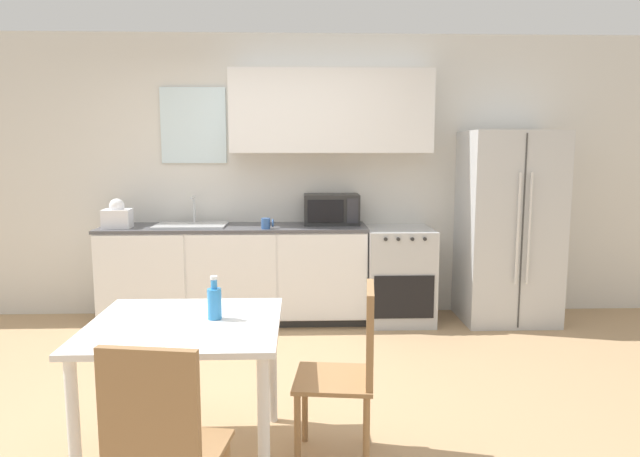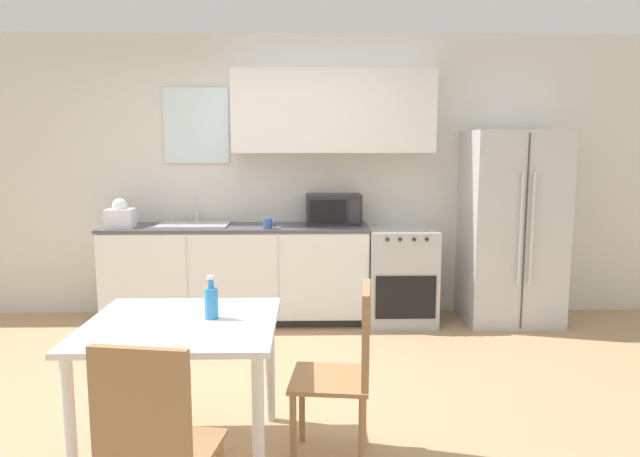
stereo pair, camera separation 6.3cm
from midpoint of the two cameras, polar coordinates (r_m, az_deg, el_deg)
name	(u,v)px [view 2 (the right image)]	position (r m, az deg, el deg)	size (l,w,h in m)	color
ground_plane	(241,398)	(3.92, -7.41, -16.44)	(12.00, 12.00, 0.00)	tan
wall_back	(275,164)	(5.56, -4.17, 6.40)	(12.00, 0.38, 2.70)	silver
kitchen_counter	(237,273)	(5.43, -7.93, -4.44)	(2.45, 0.60, 0.91)	#333333
oven_range	(400,275)	(5.44, 8.35, -4.63)	(0.62, 0.66, 0.88)	#B7BABC
refrigerator	(511,228)	(5.61, 18.89, 0.08)	(0.85, 0.72, 1.78)	silver
kitchen_sink	(194,224)	(5.42, -12.21, 0.43)	(0.65, 0.43, 0.27)	#B7BABC
microwave	(334,209)	(5.40, 1.70, 1.94)	(0.52, 0.33, 0.29)	#282828
coffee_mug	(268,223)	(5.11, -4.83, 0.52)	(0.11, 0.08, 0.10)	#335999
grocery_bag_0	(120,215)	(5.47, -19.04, 1.24)	(0.25, 0.22, 0.27)	white
dining_table	(182,342)	(3.07, -13.07, -10.96)	(0.97, 0.92, 0.74)	white
dining_chair_near	(152,441)	(2.34, -15.65, -19.82)	(0.46, 0.46, 0.93)	#997047
dining_chair_side	(349,362)	(3.00, 3.55, -13.15)	(0.44, 0.44, 0.93)	#997047
drink_bottle	(211,302)	(3.03, -10.24, -7.21)	(0.07, 0.07, 0.23)	#338CD8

